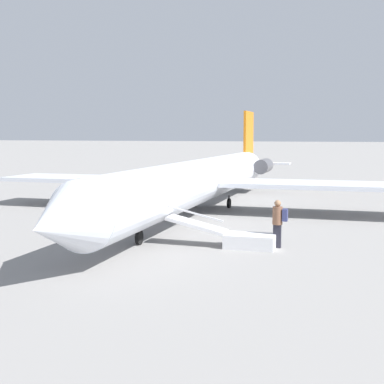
# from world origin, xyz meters

# --- Properties ---
(ground_plane) EXTENTS (600.00, 600.00, 0.00)m
(ground_plane) POSITION_xyz_m (0.00, 0.00, 0.00)
(ground_plane) COLOR gray
(airplane_main) EXTENTS (30.67, 23.66, 5.81)m
(airplane_main) POSITION_xyz_m (-0.86, -0.07, 1.73)
(airplane_main) COLOR silver
(airplane_main) RESTS_ON ground
(boarding_stairs) EXTENTS (1.34, 4.08, 1.53)m
(boarding_stairs) POSITION_xyz_m (7.28, 4.24, 0.35)
(boarding_stairs) COLOR silver
(boarding_stairs) RESTS_ON ground
(passenger) EXTENTS (0.36, 0.55, 1.74)m
(passenger) POSITION_xyz_m (6.84, 5.58, 1.00)
(passenger) COLOR #23232D
(passenger) RESTS_ON ground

